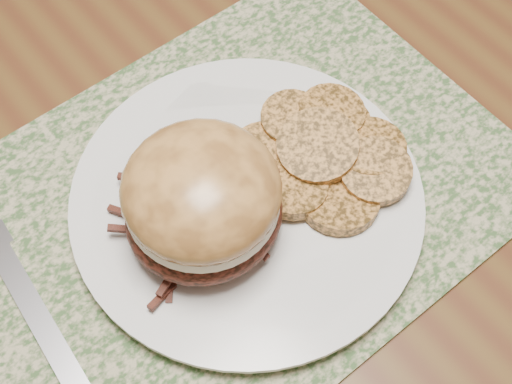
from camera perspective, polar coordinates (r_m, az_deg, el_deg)
ground at (r=1.31m, az=2.51°, el=-12.82°), size 3.50×3.50×0.00m
dining_table at (r=0.70m, az=4.59°, el=3.62°), size 1.50×0.90×0.75m
placemat at (r=0.57m, az=-1.98°, el=-0.47°), size 0.45×0.33×0.00m
dinner_plate at (r=0.56m, az=-0.73°, el=-0.69°), size 0.26×0.26×0.02m
pork_sandwich at (r=0.50m, az=-4.31°, el=-0.66°), size 0.12×0.12×0.09m
roasted_potatoes at (r=0.56m, az=5.61°, el=3.17°), size 0.14×0.15×0.04m
fork at (r=0.56m, az=-18.12°, el=-7.53°), size 0.03×0.21×0.00m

